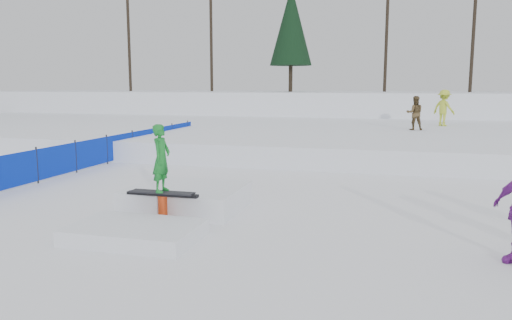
% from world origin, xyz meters
% --- Properties ---
extents(ground, '(120.00, 120.00, 0.00)m').
position_xyz_m(ground, '(0.00, 0.00, 0.00)').
color(ground, white).
extents(snow_berm, '(60.00, 14.00, 2.40)m').
position_xyz_m(snow_berm, '(0.00, 30.00, 1.20)').
color(snow_berm, white).
rests_on(snow_berm, ground).
extents(snow_midrise, '(50.00, 18.00, 0.80)m').
position_xyz_m(snow_midrise, '(0.00, 16.00, 0.40)').
color(snow_midrise, white).
rests_on(snow_midrise, ground).
extents(safety_fence, '(0.05, 16.00, 1.10)m').
position_xyz_m(safety_fence, '(-6.50, 6.60, 0.55)').
color(safety_fence, '#0523AA').
rests_on(safety_fence, ground).
extents(treeline, '(40.24, 4.22, 10.50)m').
position_xyz_m(treeline, '(6.18, 28.28, 7.45)').
color(treeline, black).
rests_on(treeline, snow_berm).
extents(walker_olive, '(0.85, 0.70, 1.61)m').
position_xyz_m(walker_olive, '(4.69, 15.13, 1.60)').
color(walker_olive, brown).
rests_on(walker_olive, snow_midrise).
extents(walker_ygreen, '(1.38, 1.32, 1.88)m').
position_xyz_m(walker_ygreen, '(6.24, 18.02, 1.74)').
color(walker_ygreen, '#BCD032').
rests_on(walker_ygreen, snow_midrise).
extents(jib_rail_feature, '(2.60, 4.40, 2.11)m').
position_xyz_m(jib_rail_feature, '(-0.95, 0.36, 0.30)').
color(jib_rail_feature, white).
rests_on(jib_rail_feature, ground).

